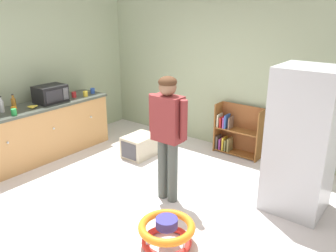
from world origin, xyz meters
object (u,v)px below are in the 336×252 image
object	(u,v)px
amber_bottle	(14,103)
clear_bottle	(1,106)
orange_cup	(14,110)
red_cup	(74,95)
bookshelf	(236,133)
refrigerator	(302,141)
baby_walker	(167,232)
green_cup	(14,112)
kitchen_counter	(43,131)
banana_bunch	(33,107)
standing_person	(168,128)
blue_cup	(93,91)
yellow_cup	(85,94)
pet_carrier	(140,146)
microwave	(50,94)

from	to	relation	value
amber_bottle	clear_bottle	bearing A→B (deg)	-96.60
orange_cup	red_cup	world-z (taller)	same
bookshelf	amber_bottle	bearing A→B (deg)	-135.59
bookshelf	refrigerator	bearing A→B (deg)	-37.99
baby_walker	green_cup	world-z (taller)	green_cup
refrigerator	bookshelf	distance (m)	1.83
kitchen_counter	orange_cup	xyz separation A→B (m)	(0.11, -0.50, 0.50)
banana_bunch	orange_cup	size ratio (longest dim) A/B	1.67
clear_bottle	refrigerator	bearing A→B (deg)	21.94
standing_person	baby_walker	distance (m)	1.25
refrigerator	baby_walker	size ratio (longest dim) A/B	2.95
banana_bunch	amber_bottle	world-z (taller)	amber_bottle
baby_walker	green_cup	distance (m)	2.94
blue_cup	clear_bottle	bearing A→B (deg)	-95.44
bookshelf	yellow_cup	xyz separation A→B (m)	(-2.32, -1.27, 0.58)
red_cup	pet_carrier	bearing A→B (deg)	15.26
clear_bottle	orange_cup	bearing A→B (deg)	25.46
bookshelf	microwave	size ratio (longest dim) A/B	1.77
red_cup	yellow_cup	bearing A→B (deg)	56.19
kitchen_counter	banana_bunch	xyz separation A→B (m)	(0.11, -0.18, 0.48)
bookshelf	pet_carrier	xyz separation A→B (m)	(-1.21, -1.10, -0.19)
red_cup	bookshelf	bearing A→B (deg)	30.54
green_cup	red_cup	world-z (taller)	same
microwave	green_cup	distance (m)	0.80
yellow_cup	bookshelf	bearing A→B (deg)	28.70
bookshelf	clear_bottle	distance (m)	3.74
refrigerator	green_cup	bearing A→B (deg)	-156.89
kitchen_counter	blue_cup	bearing A→B (deg)	85.49
standing_person	banana_bunch	distance (m)	2.40
kitchen_counter	pet_carrier	bearing A→B (deg)	37.60
pet_carrier	yellow_cup	world-z (taller)	yellow_cup
standing_person	microwave	distance (m)	2.48
blue_cup	red_cup	bearing A→B (deg)	-94.80
baby_walker	orange_cup	distance (m)	3.04
amber_bottle	yellow_cup	world-z (taller)	amber_bottle
refrigerator	blue_cup	bearing A→B (deg)	179.48
green_cup	refrigerator	bearing A→B (deg)	23.11
kitchen_counter	standing_person	xyz separation A→B (m)	(2.48, 0.18, 0.54)
refrigerator	baby_walker	world-z (taller)	refrigerator
amber_bottle	orange_cup	size ratio (longest dim) A/B	2.59
refrigerator	banana_bunch	bearing A→B (deg)	-162.51
bookshelf	baby_walker	size ratio (longest dim) A/B	1.41
bookshelf	amber_bottle	size ratio (longest dim) A/B	3.46
red_cup	refrigerator	bearing A→B (deg)	5.35
microwave	bookshelf	bearing A→B (deg)	37.05
clear_bottle	yellow_cup	distance (m)	1.41
baby_walker	red_cup	size ratio (longest dim) A/B	6.36
clear_bottle	red_cup	bearing A→B (deg)	84.35
amber_bottle	refrigerator	bearing A→B (deg)	19.72
banana_bunch	microwave	bearing A→B (deg)	104.68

